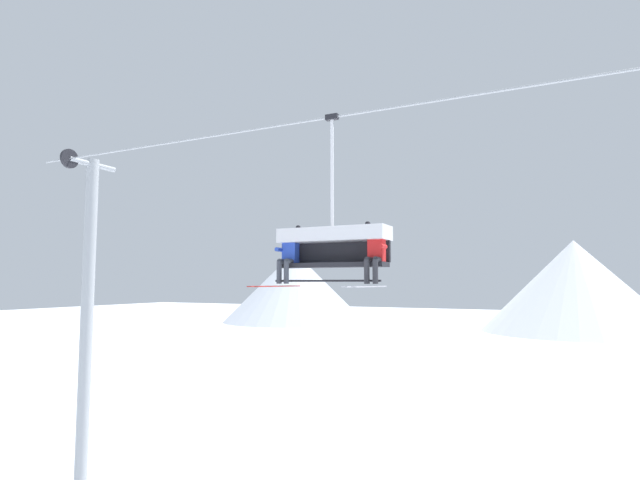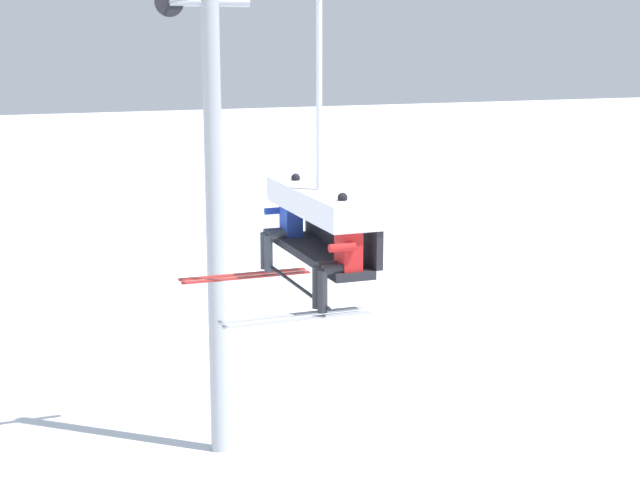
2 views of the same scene
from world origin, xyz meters
name	(u,v)px [view 2 (image 2 of 2)]	position (x,y,z in m)	size (l,w,h in m)	color
lift_tower_near	(214,222)	(-8.94, -0.02, 4.98)	(0.36, 1.88, 9.62)	#9EA3A8
chairlift_chair	(325,211)	(-0.62, -0.73, 6.68)	(2.42, 0.74, 3.61)	#232328
skier_blue	(282,222)	(-1.61, -0.94, 6.38)	(0.48, 1.70, 1.34)	#2847B7
skier_red	(338,254)	(0.37, -0.94, 6.38)	(0.48, 1.70, 1.34)	red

